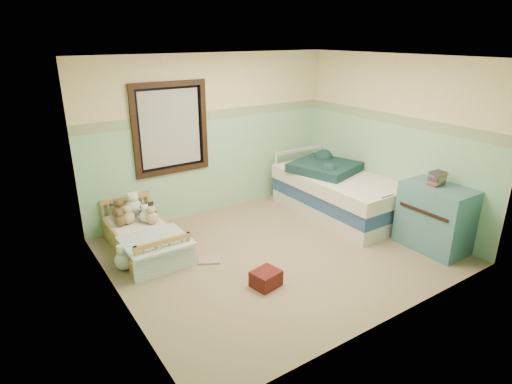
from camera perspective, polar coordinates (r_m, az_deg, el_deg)
floor at (r=5.79m, az=3.06°, el=-8.05°), size 4.20×3.60×0.02m
ceiling at (r=5.09m, az=3.61°, el=17.72°), size 4.20×3.60×0.02m
wall_back at (r=6.78m, az=-5.93°, el=7.58°), size 4.20×0.04×2.50m
wall_front at (r=4.10m, az=18.59°, el=-2.16°), size 4.20×0.04×2.50m
wall_left at (r=4.43m, az=-18.97°, el=-0.50°), size 0.04×3.60×2.50m
wall_right at (r=6.74m, az=17.84°, el=6.63°), size 0.04×3.60×2.50m
wainscot_mint at (r=6.90m, az=-5.72°, el=3.50°), size 4.20×0.01×1.50m
border_strip at (r=6.70m, az=-5.97°, el=10.26°), size 4.20×0.01×0.15m
window_frame at (r=6.41m, az=-11.40°, el=8.37°), size 1.16×0.06×1.36m
window_blinds at (r=6.42m, az=-11.43°, el=8.38°), size 0.92×0.01×1.12m
toddler_bed_frame at (r=5.97m, az=-14.77°, el=-6.69°), size 0.73×1.47×0.19m
toddler_mattress at (r=5.90m, az=-14.90°, el=-5.36°), size 0.67×1.40×0.12m
patchwork_quilt at (r=5.48m, az=-13.36°, el=-6.43°), size 0.80×0.73×0.03m
plush_bed_brown at (r=6.24m, az=-17.87°, el=-2.59°), size 0.21×0.21×0.21m
plush_bed_white at (r=6.28m, az=-16.16°, el=-2.05°), size 0.24×0.24×0.24m
plush_bed_tan at (r=6.06m, az=-16.81°, el=-3.30°), size 0.18×0.18×0.18m
plush_bed_dark at (r=6.13m, az=-14.76°, el=-2.92°), size 0.16×0.16×0.16m
plush_floor_cream at (r=5.56m, az=-17.34°, el=-8.81°), size 0.24×0.24×0.24m
plush_floor_tan at (r=5.56m, az=-15.51°, el=-8.72°), size 0.22×0.22×0.22m
twin_bed_frame at (r=7.00m, az=10.90°, el=-2.08°), size 1.05×2.11×0.22m
twin_boxspring at (r=6.92m, az=11.02°, el=-0.40°), size 1.05×2.11×0.22m
twin_mattress at (r=6.85m, az=11.14°, el=1.32°), size 1.10×2.15×0.22m
teal_blanket at (r=6.96m, az=9.23°, el=3.33°), size 1.13×1.17×0.14m
dresser at (r=6.18m, az=22.95°, el=-3.18°), size 0.56×0.89×0.89m
book_stack at (r=6.02m, az=23.19°, el=1.71°), size 0.19×0.15×0.19m
red_pillow at (r=5.01m, az=1.35°, el=-11.57°), size 0.35×0.32×0.19m
floor_book at (r=5.58m, az=-6.30°, el=-9.07°), size 0.35×0.32×0.03m
extra_plush_0 at (r=6.05m, az=-14.61°, el=-3.12°), size 0.18×0.18×0.18m
extra_plush_1 at (r=6.02m, az=-17.82°, el=-3.69°), size 0.16×0.16×0.16m
extra_plush_2 at (r=6.08m, az=-14.04°, el=-2.92°), size 0.19×0.19×0.19m
extra_plush_3 at (r=5.97m, az=-13.84°, el=-3.38°), size 0.18×0.18×0.18m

